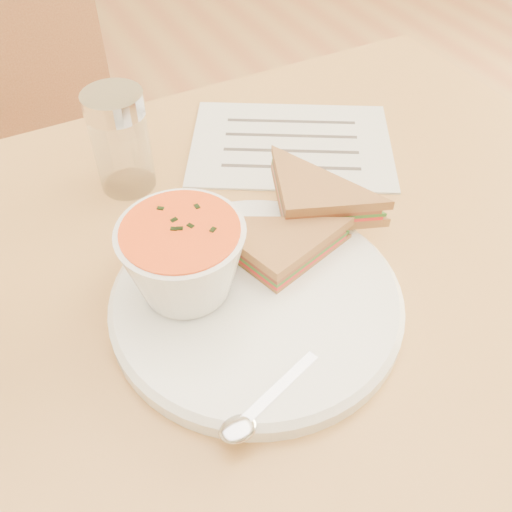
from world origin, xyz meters
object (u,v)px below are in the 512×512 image
plate (256,301)px  soup_bowl (184,262)px  chair_far (75,194)px  condiment_shaker (121,142)px  dining_table (243,424)px

plate → soup_bowl: size_ratio=2.43×
chair_far → condiment_shaker: (0.03, -0.41, 0.37)m
chair_far → soup_bowl: (0.02, -0.62, 0.36)m
dining_table → plate: 0.39m
plate → dining_table: bearing=79.8°
chair_far → condiment_shaker: chair_far is taller
dining_table → condiment_shaker: size_ratio=8.01×
dining_table → chair_far: bearing=99.0°
dining_table → soup_bowl: bearing=-156.2°
chair_far → condiment_shaker: 0.55m
plate → condiment_shaker: bearing=101.5°
soup_bowl → condiment_shaker: (0.01, 0.21, 0.01)m
dining_table → chair_far: size_ratio=1.13×
dining_table → plate: plate is taller
plate → condiment_shaker: 0.26m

